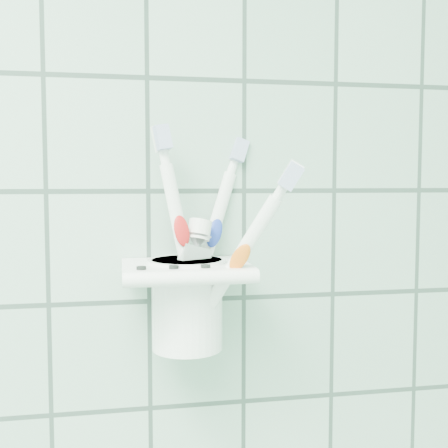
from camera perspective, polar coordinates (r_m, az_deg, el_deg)
The scene contains 6 objects.
holder_bracket at distance 0.57m, azimuth -3.93°, elevation -4.84°, with size 0.13×0.10×0.04m.
cup at distance 0.58m, azimuth -3.77°, elevation -7.73°, with size 0.08×0.08×0.09m.
toothbrush_pink at distance 0.56m, azimuth -2.26°, elevation -0.76°, with size 0.05×0.04×0.22m.
toothbrush_blue at distance 0.58m, azimuth -4.32°, elevation -0.64°, with size 0.07×0.05×0.22m.
toothbrush_orange at distance 0.56m, azimuth -3.94°, elevation -1.41°, with size 0.09×0.06×0.20m.
toothpaste_tube at distance 0.56m, azimuth -4.51°, elevation -4.86°, with size 0.05×0.04×0.14m.
Camera 1 is at (0.60, 0.59, 1.38)m, focal length 45.00 mm.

